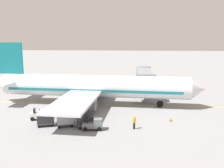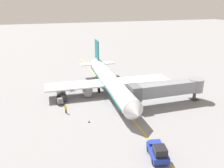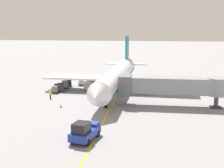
{
  "view_description": "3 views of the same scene",
  "coord_description": "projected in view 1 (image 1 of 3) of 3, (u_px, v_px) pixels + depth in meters",
  "views": [
    {
      "loc": [
        41.91,
        5.96,
        11.29
      ],
      "look_at": [
        1.51,
        2.24,
        3.92
      ],
      "focal_mm": 40.14,
      "sensor_mm": 36.0,
      "label": 1
    },
    {
      "loc": [
        15.59,
        48.46,
        21.02
      ],
      "look_at": [
        -0.02,
        -0.18,
        2.81
      ],
      "focal_mm": 37.26,
      "sensor_mm": 36.0,
      "label": 2
    },
    {
      "loc": [
        -6.32,
        55.15,
        13.04
      ],
      "look_at": [
        0.63,
        3.43,
        2.54
      ],
      "focal_mm": 46.56,
      "sensor_mm": 36.0,
      "label": 3
    }
  ],
  "objects": [
    {
      "name": "gate_lead_in_line",
      "position": [
        100.0,
        104.0,
        43.62
      ],
      "size": [
        0.24,
        80.0,
        0.01
      ],
      "primitive_type": "cube",
      "color": "gold",
      "rests_on": "ground"
    },
    {
      "name": "ground_crew_marshaller",
      "position": [
        134.0,
        122.0,
        31.57
      ],
      "size": [
        0.6,
        0.54,
        1.69
      ],
      "color": "#232328",
      "rests_on": "ground"
    },
    {
      "name": "baggage_cart_second_in_train",
      "position": [
        65.0,
        120.0,
        32.41
      ],
      "size": [
        1.97,
        2.96,
        1.58
      ],
      "color": "#4C4C51",
      "rests_on": "ground"
    },
    {
      "name": "baggage_cart_third_in_train",
      "position": [
        46.0,
        119.0,
        32.63
      ],
      "size": [
        1.97,
        2.96,
        1.58
      ],
      "color": "#4C4C51",
      "rests_on": "ground"
    },
    {
      "name": "ground_crew_wing_walker",
      "position": [
        60.0,
        105.0,
        39.27
      ],
      "size": [
        0.49,
        0.64,
        1.69
      ],
      "color": "#232328",
      "rests_on": "ground"
    },
    {
      "name": "jet_bridge",
      "position": [
        144.0,
        77.0,
        51.97
      ],
      "size": [
        17.43,
        3.5,
        4.98
      ],
      "color": "gray",
      "rests_on": "ground"
    },
    {
      "name": "parked_airliner",
      "position": [
        93.0,
        87.0,
        42.96
      ],
      "size": [
        30.21,
        37.32,
        10.63
      ],
      "color": "silver",
      "rests_on": "ground"
    },
    {
      "name": "baggage_tug_lead",
      "position": [
        40.0,
        115.0,
        35.34
      ],
      "size": [
        1.7,
        2.68,
        1.62
      ],
      "color": "silver",
      "rests_on": "ground"
    },
    {
      "name": "baggage_tug_trailing",
      "position": [
        93.0,
        124.0,
        31.38
      ],
      "size": [
        1.52,
        2.61,
        1.62
      ],
      "color": "slate",
      "rests_on": "ground"
    },
    {
      "name": "safety_cone_nose_left",
      "position": [
        171.0,
        119.0,
        34.71
      ],
      "size": [
        0.36,
        0.36,
        0.59
      ],
      "color": "black",
      "rests_on": "ground"
    },
    {
      "name": "ground_crew_loader",
      "position": [
        72.0,
        104.0,
        39.88
      ],
      "size": [
        0.71,
        0.36,
        1.69
      ],
      "color": "#232328",
      "rests_on": "ground"
    },
    {
      "name": "ground_plane",
      "position": [
        100.0,
        104.0,
        43.62
      ],
      "size": [
        400.0,
        400.0,
        0.0
      ],
      "primitive_type": "plane",
      "color": "gray"
    },
    {
      "name": "baggage_cart_front",
      "position": [
        86.0,
        120.0,
        32.15
      ],
      "size": [
        1.97,
        2.96,
        1.58
      ],
      "color": "#4C4C51",
      "rests_on": "ground"
    }
  ]
}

